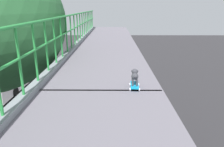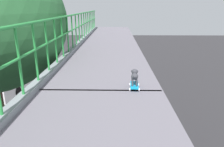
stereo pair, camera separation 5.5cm
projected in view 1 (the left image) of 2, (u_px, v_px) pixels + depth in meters
city_bus at (14, 68)px, 21.65m from camera, size 2.56×10.23×3.41m
toy_skateboard at (135, 85)px, 4.16m from camera, size 0.21×0.41×0.08m
small_dog at (135, 75)px, 4.12m from camera, size 0.15×0.34×0.28m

